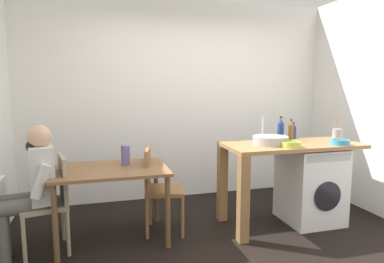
# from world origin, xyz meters

# --- Properties ---
(ground_plane) EXTENTS (5.46, 5.46, 0.00)m
(ground_plane) POSITION_xyz_m (0.00, 0.00, 0.00)
(ground_plane) COLOR black
(wall_back) EXTENTS (4.60, 0.10, 2.70)m
(wall_back) POSITION_xyz_m (0.00, 1.75, 1.35)
(wall_back) COLOR white
(wall_back) RESTS_ON ground_plane
(dining_table) EXTENTS (1.10, 0.76, 0.74)m
(dining_table) POSITION_xyz_m (-0.99, 0.55, 0.64)
(dining_table) COLOR brown
(dining_table) RESTS_ON ground_plane
(chair_person_seat) EXTENTS (0.47, 0.47, 0.90)m
(chair_person_seat) POSITION_xyz_m (-1.54, 0.46, 0.51)
(chair_person_seat) COLOR gray
(chair_person_seat) RESTS_ON ground_plane
(chair_opposite) EXTENTS (0.48, 0.48, 0.90)m
(chair_opposite) POSITION_xyz_m (-0.51, 0.62, 0.51)
(chair_opposite) COLOR olive
(chair_opposite) RESTS_ON ground_plane
(seated_person) EXTENTS (0.54, 0.54, 1.20)m
(seated_person) POSITION_xyz_m (-1.70, 0.43, 0.67)
(seated_person) COLOR #595651
(seated_person) RESTS_ON ground_plane
(kitchen_counter) EXTENTS (1.50, 0.68, 0.92)m
(kitchen_counter) POSITION_xyz_m (0.74, 0.43, 0.76)
(kitchen_counter) COLOR #9E7042
(kitchen_counter) RESTS_ON ground_plane
(washing_machine) EXTENTS (0.60, 0.61, 0.86)m
(washing_machine) POSITION_xyz_m (1.21, 0.43, 0.43)
(washing_machine) COLOR white
(washing_machine) RESTS_ON ground_plane
(sink_basin) EXTENTS (0.38, 0.38, 0.09)m
(sink_basin) POSITION_xyz_m (0.69, 0.43, 0.97)
(sink_basin) COLOR #9EA0A5
(sink_basin) RESTS_ON kitchen_counter
(tap) EXTENTS (0.02, 0.02, 0.28)m
(tap) POSITION_xyz_m (0.69, 0.61, 1.06)
(tap) COLOR #B2B2B7
(tap) RESTS_ON kitchen_counter
(bottle_tall_green) EXTENTS (0.07, 0.07, 0.29)m
(bottle_tall_green) POSITION_xyz_m (0.90, 0.60, 1.05)
(bottle_tall_green) COLOR navy
(bottle_tall_green) RESTS_ON kitchen_counter
(bottle_squat_brown) EXTENTS (0.06, 0.06, 0.25)m
(bottle_squat_brown) POSITION_xyz_m (1.01, 0.55, 1.03)
(bottle_squat_brown) COLOR brown
(bottle_squat_brown) RESTS_ON kitchen_counter
(bottle_clear_small) EXTENTS (0.06, 0.06, 0.20)m
(bottle_clear_small) POSITION_xyz_m (1.14, 0.71, 1.01)
(bottle_clear_small) COLOR navy
(bottle_clear_small) RESTS_ON kitchen_counter
(mixing_bowl) EXTENTS (0.21, 0.21, 0.06)m
(mixing_bowl) POSITION_xyz_m (0.81, 0.23, 0.95)
(mixing_bowl) COLOR #A8C63D
(mixing_bowl) RESTS_ON kitchen_counter
(utensil_crock) EXTENTS (0.11, 0.11, 0.30)m
(utensil_crock) POSITION_xyz_m (1.58, 0.48, 0.99)
(utensil_crock) COLOR gray
(utensil_crock) RESTS_ON kitchen_counter
(colander) EXTENTS (0.20, 0.20, 0.06)m
(colander) POSITION_xyz_m (1.40, 0.21, 0.95)
(colander) COLOR teal
(colander) RESTS_ON kitchen_counter
(vase) EXTENTS (0.09, 0.09, 0.21)m
(vase) POSITION_xyz_m (-0.84, 0.65, 0.84)
(vase) COLOR slate
(vase) RESTS_ON dining_table
(scissors) EXTENTS (0.15, 0.06, 0.01)m
(scissors) POSITION_xyz_m (0.90, 0.33, 0.92)
(scissors) COLOR #B2B2B7
(scissors) RESTS_ON kitchen_counter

